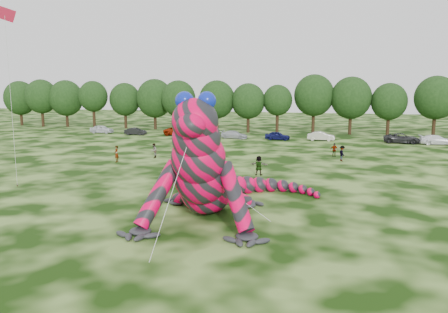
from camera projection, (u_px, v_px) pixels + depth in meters
ground at (127, 238)px, 24.59m from camera, size 240.00×240.00×0.00m
inflatable_gecko at (208, 152)px, 29.17m from camera, size 15.40×17.71×8.19m
flying_kite at (5, 27)px, 32.29m from camera, size 2.98×3.25×14.50m
tree_0 at (20, 103)px, 93.74m from camera, size 6.91×6.22×9.51m
tree_1 at (42, 103)px, 91.08m from camera, size 6.74×6.07×9.81m
tree_2 at (66, 104)px, 90.48m from camera, size 7.04×6.34×9.64m
tree_3 at (94, 105)px, 87.10m from camera, size 5.81×5.23×9.44m
tree_4 at (125, 106)px, 87.23m from camera, size 6.22×5.60×9.06m
tree_5 at (155, 104)px, 85.33m from camera, size 7.16×6.44×9.80m
tree_6 at (179, 106)px, 82.32m from camera, size 6.52×5.86×9.49m
tree_7 at (217, 106)px, 80.63m from camera, size 6.68×6.01×9.48m
tree_8 at (248, 108)px, 79.42m from camera, size 6.14×5.53×8.94m
tree_9 at (277, 109)px, 78.50m from camera, size 5.27×4.74×8.68m
tree_10 at (314, 104)px, 78.00m from camera, size 7.09×6.38×10.50m
tree_11 at (351, 106)px, 76.12m from camera, size 7.01×6.31×10.07m
tree_12 at (389, 109)px, 74.26m from camera, size 5.99×5.39×8.97m
tree_13 at (435, 107)px, 71.85m from camera, size 6.83×6.15×10.13m
car_0 at (102, 129)px, 78.71m from camera, size 4.33×1.83×1.46m
car_1 at (136, 131)px, 75.78m from camera, size 3.83×1.36×1.26m
car_2 at (180, 131)px, 74.96m from camera, size 5.47×2.65×1.50m
car_3 at (234, 135)px, 70.68m from camera, size 4.56×2.29×1.27m
car_4 at (278, 136)px, 68.96m from camera, size 3.97×1.71×1.34m
car_5 at (321, 136)px, 68.04m from camera, size 4.21×1.52×1.38m
car_6 at (402, 138)px, 64.89m from camera, size 5.42×2.77×1.47m
car_7 at (437, 140)px, 63.28m from camera, size 4.98×2.34×1.41m
spectator_0 at (116, 154)px, 48.87m from camera, size 0.56×0.75×1.86m
spectator_3 at (334, 150)px, 52.68m from camera, size 1.01×0.55×1.63m
spectator_2 at (342, 153)px, 49.46m from camera, size 1.01×1.30×1.77m
spectator_1 at (154, 151)px, 51.64m from camera, size 0.85×0.98×1.74m
spectator_5 at (259, 165)px, 41.69m from camera, size 1.75×0.60×1.88m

